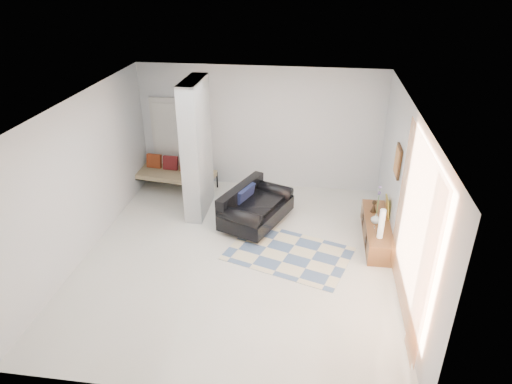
# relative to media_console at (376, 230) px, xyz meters

# --- Properties ---
(floor) EXTENTS (6.00, 6.00, 0.00)m
(floor) POSITION_rel_media_console_xyz_m (-2.52, -0.90, -0.20)
(floor) COLOR silver
(floor) RESTS_ON ground
(ceiling) EXTENTS (6.00, 6.00, 0.00)m
(ceiling) POSITION_rel_media_console_xyz_m (-2.52, -0.90, 2.60)
(ceiling) COLOR white
(ceiling) RESTS_ON wall_back
(wall_back) EXTENTS (6.00, 0.00, 6.00)m
(wall_back) POSITION_rel_media_console_xyz_m (-2.52, 2.10, 1.20)
(wall_back) COLOR silver
(wall_back) RESTS_ON ground
(wall_front) EXTENTS (6.00, 0.00, 6.00)m
(wall_front) POSITION_rel_media_console_xyz_m (-2.52, -3.90, 1.20)
(wall_front) COLOR silver
(wall_front) RESTS_ON ground
(wall_left) EXTENTS (0.00, 6.00, 6.00)m
(wall_left) POSITION_rel_media_console_xyz_m (-5.27, -0.90, 1.20)
(wall_left) COLOR silver
(wall_left) RESTS_ON ground
(wall_right) EXTENTS (0.00, 6.00, 6.00)m
(wall_right) POSITION_rel_media_console_xyz_m (0.23, -0.90, 1.20)
(wall_right) COLOR silver
(wall_right) RESTS_ON ground
(partition_column) EXTENTS (0.35, 1.20, 2.80)m
(partition_column) POSITION_rel_media_console_xyz_m (-3.62, 0.70, 1.20)
(partition_column) COLOR #A2A7A9
(partition_column) RESTS_ON floor
(hallway_door) EXTENTS (0.85, 0.06, 2.04)m
(hallway_door) POSITION_rel_media_console_xyz_m (-4.62, 2.06, 0.82)
(hallway_door) COLOR silver
(hallway_door) RESTS_ON floor
(curtain) EXTENTS (0.00, 2.55, 2.55)m
(curtain) POSITION_rel_media_console_xyz_m (0.15, -2.05, 1.25)
(curtain) COLOR #FF9243
(curtain) RESTS_ON wall_right
(wall_art) EXTENTS (0.04, 0.45, 0.55)m
(wall_art) POSITION_rel_media_console_xyz_m (0.20, -0.00, 1.45)
(wall_art) COLOR #331E0E
(wall_art) RESTS_ON wall_right
(media_console) EXTENTS (0.45, 1.78, 0.80)m
(media_console) POSITION_rel_media_console_xyz_m (0.00, 0.00, 0.00)
(media_console) COLOR brown
(media_console) RESTS_ON floor
(loveseat) EXTENTS (1.44, 1.81, 0.76)m
(loveseat) POSITION_rel_media_console_xyz_m (-2.41, 0.32, 0.15)
(loveseat) COLOR silver
(loveseat) RESTS_ON floor
(daybed) EXTENTS (1.91, 1.01, 0.77)m
(daybed) POSITION_rel_media_console_xyz_m (-4.44, 1.58, 0.21)
(daybed) COLOR black
(daybed) RESTS_ON floor
(area_rug) EXTENTS (2.49, 2.04, 0.01)m
(area_rug) POSITION_rel_media_console_xyz_m (-1.62, -0.70, -0.20)
(area_rug) COLOR beige
(area_rug) RESTS_ON floor
(cylinder_lamp) EXTENTS (0.10, 0.10, 0.55)m
(cylinder_lamp) POSITION_rel_media_console_xyz_m (-0.02, -0.55, 0.47)
(cylinder_lamp) COLOR white
(cylinder_lamp) RESTS_ON media_console
(bronze_figurine) EXTENTS (0.13, 0.13, 0.25)m
(bronze_figurine) POSITION_rel_media_console_xyz_m (-0.05, 0.37, 0.32)
(bronze_figurine) COLOR #332316
(bronze_figurine) RESTS_ON media_console
(vase) EXTENTS (0.19, 0.19, 0.19)m
(vase) POSITION_rel_media_console_xyz_m (-0.05, -0.05, 0.29)
(vase) COLOR silver
(vase) RESTS_ON media_console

